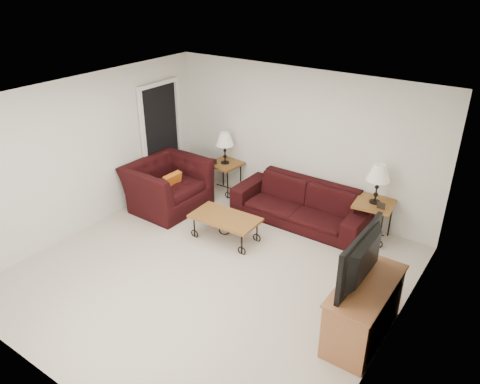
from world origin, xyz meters
name	(u,v)px	position (x,y,z in m)	size (l,w,h in m)	color
ground	(212,271)	(0.00, 0.00, 0.00)	(5.00, 5.00, 0.00)	beige
wall_back	(300,141)	(0.00, 2.50, 1.25)	(5.00, 0.02, 2.50)	silver
wall_front	(42,294)	(0.00, -2.50, 1.25)	(5.00, 0.02, 2.50)	silver
wall_left	(87,154)	(-2.50, 0.00, 1.25)	(0.02, 5.00, 2.50)	silver
wall_right	(397,256)	(2.50, 0.00, 1.25)	(0.02, 5.00, 2.50)	silver
ceiling	(207,102)	(0.00, 0.00, 2.50)	(5.00, 5.00, 0.00)	white
doorway	(162,139)	(-2.47, 1.65, 1.02)	(0.08, 0.94, 2.04)	black
sofa	(301,203)	(0.34, 2.02, 0.34)	(2.34, 0.92, 0.68)	black
side_table_left	(225,177)	(-1.39, 2.20, 0.30)	(0.55, 0.55, 0.61)	brown
side_table_right	(372,220)	(1.52, 2.20, 0.32)	(0.59, 0.59, 0.64)	brown
lamp_left	(225,148)	(-1.39, 2.20, 0.91)	(0.34, 0.34, 0.61)	black
lamp_right	(377,184)	(1.52, 2.20, 0.96)	(0.36, 0.36, 0.64)	black
photo_frame_left	(214,161)	(-1.54, 2.05, 0.66)	(0.12, 0.02, 0.10)	black
photo_frame_right	(381,206)	(1.67, 2.05, 0.70)	(0.13, 0.02, 0.11)	black
coffee_table	(225,228)	(-0.37, 0.82, 0.20)	(1.09, 0.59, 0.41)	brown
armchair	(168,185)	(-1.88, 1.11, 0.43)	(1.32, 1.15, 0.86)	black
throw_pillow	(172,184)	(-1.73, 1.06, 0.52)	(0.39, 0.10, 0.39)	#C66F19
tv_stand	(364,310)	(2.23, 0.03, 0.37)	(0.52, 1.24, 0.74)	#A1653B
television	(369,260)	(2.21, 0.03, 1.06)	(1.11, 0.15, 0.64)	black
backpack	(358,249)	(1.61, 1.46, 0.20)	(0.31, 0.24, 0.40)	black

